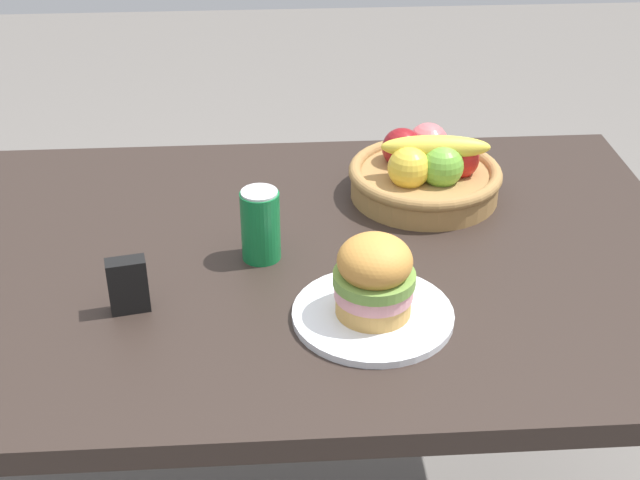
{
  "coord_description": "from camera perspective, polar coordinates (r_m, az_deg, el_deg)",
  "views": [
    {
      "loc": [
        -0.03,
        -1.28,
        1.55
      ],
      "look_at": [
        0.05,
        -0.06,
        0.81
      ],
      "focal_mm": 49.5,
      "sensor_mm": 36.0,
      "label": 1
    }
  ],
  "objects": [
    {
      "name": "soda_can",
      "position": [
        1.47,
        -3.87,
        0.98
      ],
      "size": [
        0.07,
        0.07,
        0.13
      ],
      "color": "#147238",
      "rests_on": "dining_table"
    },
    {
      "name": "sandwich",
      "position": [
        1.31,
        3.53,
        -2.38
      ],
      "size": [
        0.12,
        0.12,
        0.13
      ],
      "color": "tan",
      "rests_on": "plate"
    },
    {
      "name": "plate",
      "position": [
        1.35,
        3.43,
        -4.84
      ],
      "size": [
        0.25,
        0.25,
        0.01
      ],
      "primitive_type": "cylinder",
      "color": "white",
      "rests_on": "dining_table"
    },
    {
      "name": "napkin_holder",
      "position": [
        1.38,
        -12.31,
        -2.88
      ],
      "size": [
        0.06,
        0.04,
        0.09
      ],
      "primitive_type": "cube",
      "rotation": [
        0.0,
        0.0,
        0.2
      ],
      "color": "black",
      "rests_on": "dining_table"
    },
    {
      "name": "fruit_basket",
      "position": [
        1.68,
        6.86,
        4.38
      ],
      "size": [
        0.29,
        0.29,
        0.13
      ],
      "color": "#9E7542",
      "rests_on": "dining_table"
    },
    {
      "name": "dining_table",
      "position": [
        1.56,
        -1.9,
        -4.02
      ],
      "size": [
        1.4,
        0.9,
        0.75
      ],
      "color": "#2D231E",
      "rests_on": "ground_plane"
    }
  ]
}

